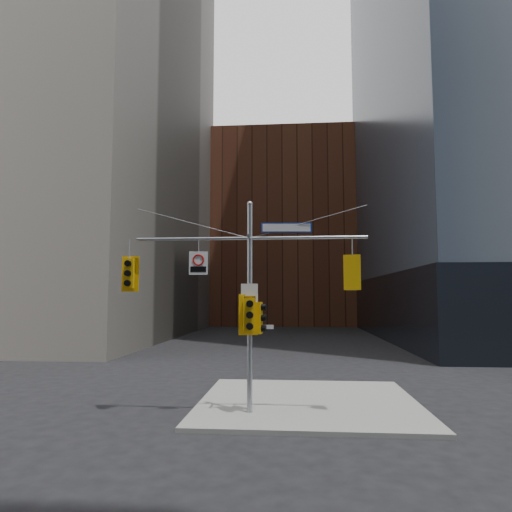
% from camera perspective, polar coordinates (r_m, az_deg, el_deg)
% --- Properties ---
extents(ground, '(160.00, 160.00, 0.00)m').
position_cam_1_polar(ground, '(14.17, -1.64, -21.45)').
color(ground, black).
rests_on(ground, ground).
extents(sidewalk_corner, '(8.00, 8.00, 0.15)m').
position_cam_1_polar(sidewalk_corner, '(17.96, 6.53, -17.68)').
color(sidewalk_corner, gray).
rests_on(sidewalk_corner, ground).
extents(brick_midrise, '(26.00, 20.00, 28.00)m').
position_cam_1_polar(brick_midrise, '(72.24, 3.51, 2.83)').
color(brick_midrise, brown).
rests_on(brick_midrise, ground).
extents(signal_assembly, '(8.00, 0.80, 7.30)m').
position_cam_1_polar(signal_assembly, '(15.59, -0.79, -3.54)').
color(signal_assembly, '#95989D').
rests_on(signal_assembly, ground).
extents(traffic_light_west_arm, '(0.60, 0.50, 1.26)m').
position_cam_1_polar(traffic_light_west_arm, '(16.58, -15.58, -2.12)').
color(traffic_light_west_arm, '#E4A80C').
rests_on(traffic_light_west_arm, ground).
extents(traffic_light_east_arm, '(0.56, 0.52, 1.19)m').
position_cam_1_polar(traffic_light_east_arm, '(15.66, 12.00, -2.04)').
color(traffic_light_east_arm, '#E4A80C').
rests_on(traffic_light_east_arm, ground).
extents(traffic_light_pole_side, '(0.45, 0.38, 1.07)m').
position_cam_1_polar(traffic_light_pole_side, '(15.57, 0.41, -7.74)').
color(traffic_light_pole_side, '#E4A80C').
rests_on(traffic_light_pole_side, ground).
extents(traffic_light_pole_front, '(0.65, 0.59, 1.37)m').
position_cam_1_polar(traffic_light_pole_front, '(15.33, -0.89, -7.36)').
color(traffic_light_pole_front, '#E4A80C').
rests_on(traffic_light_pole_front, ground).
extents(street_sign_blade, '(1.74, 0.18, 0.34)m').
position_cam_1_polar(street_sign_blade, '(15.70, 3.84, 3.55)').
color(street_sign_blade, '#11369C').
rests_on(street_sign_blade, ground).
extents(regulatory_sign_arm, '(0.65, 0.13, 0.81)m').
position_cam_1_polar(regulatory_sign_arm, '(15.88, -7.21, -0.79)').
color(regulatory_sign_arm, silver).
rests_on(regulatory_sign_arm, ground).
extents(regulatory_sign_pole, '(0.57, 0.04, 0.75)m').
position_cam_1_polar(regulatory_sign_pole, '(15.47, -0.83, -4.93)').
color(regulatory_sign_pole, silver).
rests_on(regulatory_sign_pole, ground).
extents(street_blade_ew, '(0.72, 0.10, 0.14)m').
position_cam_1_polar(street_blade_ew, '(15.59, 0.88, -8.86)').
color(street_blade_ew, silver).
rests_on(street_blade_ew, ground).
extents(street_blade_ns, '(0.04, 0.68, 0.14)m').
position_cam_1_polar(street_blade_ns, '(16.08, -0.63, -9.32)').
color(street_blade_ns, '#145926').
rests_on(street_blade_ns, ground).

